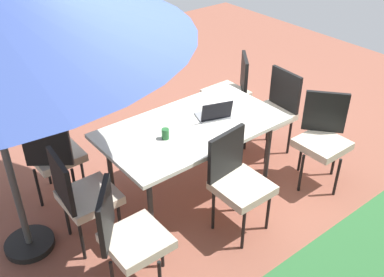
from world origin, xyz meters
name	(u,v)px	position (x,y,z in m)	size (l,w,h in m)	color
ground_plane	(192,187)	(0.00, 0.00, -0.01)	(10.00, 10.00, 0.02)	#935442
dining_table	(192,130)	(0.00, 0.00, 0.71)	(1.81, 1.01, 0.77)	silver
chair_northeast	(128,235)	(1.18, 0.69, 0.55)	(0.58, 0.58, 0.98)	beige
chair_northwest	(323,136)	(-1.15, 0.73, 0.55)	(0.59, 0.58, 0.98)	beige
chair_southeast	(54,154)	(1.16, -0.69, 0.55)	(0.58, 0.58, 0.98)	beige
chair_southwest	(231,89)	(-1.14, -0.66, 0.55)	(0.58, 0.58, 0.98)	beige
chair_west	(274,109)	(-1.18, 0.02, 0.55)	(0.47, 0.46, 0.98)	beige
chair_north	(237,179)	(0.04, 0.71, 0.55)	(0.47, 0.48, 0.98)	beige
chair_east	(82,194)	(1.23, 0.03, 0.55)	(0.48, 0.47, 0.98)	beige
laptop	(214,114)	(-0.26, 0.03, 0.81)	(0.38, 0.34, 0.21)	gray
cup	(165,134)	(0.34, 0.03, 0.82)	(0.07, 0.07, 0.10)	#286B33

